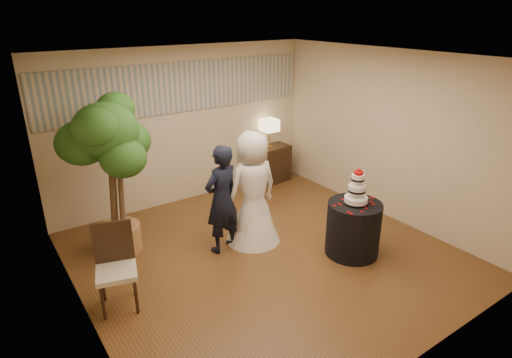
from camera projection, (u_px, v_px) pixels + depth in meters
floor at (266, 255)px, 6.27m from camera, size 5.00×5.00×0.00m
ceiling at (268, 58)px, 5.23m from camera, size 5.00×5.00×0.00m
wall_back at (185, 126)px, 7.65m from camera, size 5.00×0.06×2.80m
wall_front at (431, 243)px, 3.84m from camera, size 5.00×0.06×2.80m
wall_left at (72, 213)px, 4.42m from camera, size 0.06×5.00×2.80m
wall_right at (389, 136)px, 7.08m from camera, size 0.06×5.00×2.80m
mural_border at (183, 87)px, 7.38m from camera, size 4.90×0.02×0.85m
groom at (222, 199)px, 6.14m from camera, size 0.66×0.51×1.63m
bride at (253, 188)px, 6.37m from camera, size 0.89×0.87×1.75m
cake_table at (353, 229)px, 6.19m from camera, size 0.95×0.95×0.80m
wedding_cake at (357, 186)px, 5.94m from camera, size 0.34×0.34×0.53m
console at (269, 165)px, 8.76m from camera, size 0.94×0.48×0.76m
table_lamp at (269, 133)px, 8.51m from camera, size 0.30×0.30×0.58m
ficus_tree at (112, 177)px, 5.98m from camera, size 1.58×1.58×2.35m
side_chair at (116, 270)px, 5.00m from camera, size 0.60×0.62×1.05m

